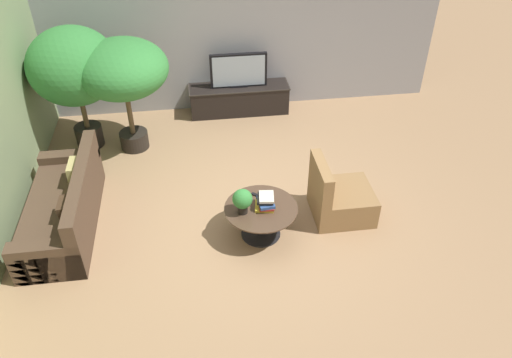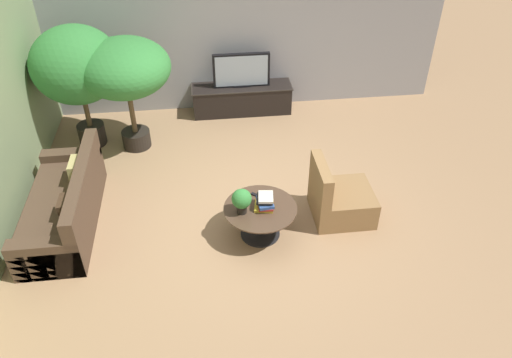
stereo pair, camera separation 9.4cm
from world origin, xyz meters
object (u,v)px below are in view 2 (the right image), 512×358
coffee_table (260,216)px  couch_by_wall (66,206)px  potted_palm_tall (77,67)px  potted_plant_tabletop (242,200)px  media_console (242,98)px  potted_palm_corner (125,70)px  television (241,71)px  armchair_wicker (339,199)px

coffee_table → couch_by_wall: 2.61m
potted_palm_tall → potted_plant_tabletop: bearing=-49.2°
couch_by_wall → media_console: bearing=136.4°
media_console → coffee_table: bearing=-91.5°
couch_by_wall → potted_palm_corner: size_ratio=1.14×
couch_by_wall → potted_plant_tabletop: (2.31, -0.61, 0.38)m
potted_palm_tall → potted_palm_corner: 0.76m
television → couch_by_wall: bearing=-133.7°
television → coffee_table: size_ratio=1.06×
couch_by_wall → armchair_wicker: size_ratio=2.43×
couch_by_wall → potted_plant_tabletop: couch_by_wall is taller
coffee_table → armchair_wicker: (1.11, 0.26, -0.05)m
media_console → armchair_wicker: (1.02, -3.05, 0.00)m
potted_plant_tabletop → potted_palm_tall: bearing=130.8°
couch_by_wall → potted_palm_tall: size_ratio=1.05×
armchair_wicker → potted_palm_tall: potted_palm_tall is taller
armchair_wicker → television: bearing=18.5°
couch_by_wall → armchair_wicker: armchair_wicker is taller
armchair_wicker → potted_plant_tabletop: 1.44m
television → potted_palm_tall: size_ratio=0.50×
media_console → armchair_wicker: bearing=-71.5°
armchair_wicker → potted_palm_corner: size_ratio=0.47×
television → coffee_table: 3.35m
television → potted_palm_tall: potted_palm_tall is taller
potted_palm_tall → coffee_table: bearing=-45.6°
armchair_wicker → potted_plant_tabletop: armchair_wicker is taller
potted_palm_corner → potted_plant_tabletop: bearing=-58.0°
media_console → potted_palm_corner: (-1.85, -0.94, 1.09)m
armchair_wicker → potted_palm_corner: potted_palm_corner is taller
coffee_table → potted_palm_corner: bearing=126.6°
couch_by_wall → potted_plant_tabletop: size_ratio=6.11×
armchair_wicker → potted_palm_tall: size_ratio=0.43×
potted_palm_corner → potted_plant_tabletop: size_ratio=5.35×
coffee_table → potted_palm_corner: size_ratio=0.52×
coffee_table → potted_plant_tabletop: (-0.24, -0.06, 0.34)m
coffee_table → television: bearing=88.5°
coffee_table → potted_plant_tabletop: size_ratio=2.76×
coffee_table → armchair_wicker: bearing=13.4°
coffee_table → armchair_wicker: armchair_wicker is taller
potted_palm_corner → couch_by_wall: bearing=-113.4°
potted_palm_tall → potted_plant_tabletop: (2.25, -2.61, -0.71)m
potted_palm_tall → potted_plant_tabletop: size_ratio=5.84×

